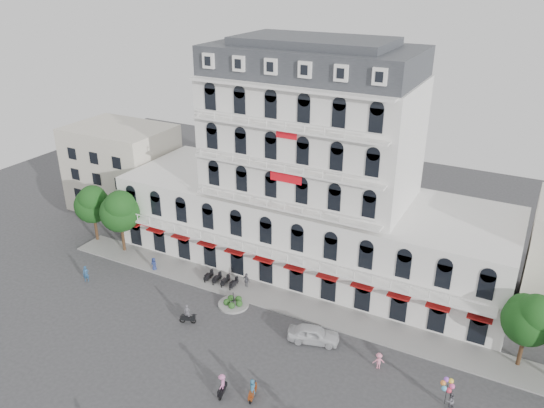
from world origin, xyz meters
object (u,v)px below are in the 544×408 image
at_px(parked_car, 313,334).
at_px(rider_east, 252,390).
at_px(rider_west, 187,315).
at_px(rider_center, 222,384).
at_px(balloon_vendor, 449,395).

height_order(parked_car, rider_east, rider_east).
relative_size(parked_car, rider_east, 2.50).
bearing_deg(parked_car, rider_west, 89.36).
xyz_separation_m(parked_car, rider_center, (-3.83, -9.76, 0.28)).
xyz_separation_m(parked_car, rider_east, (-1.46, -8.94, 0.10)).
distance_m(rider_east, balloon_vendor, 15.68).
bearing_deg(rider_east, parked_car, -22.45).
bearing_deg(parked_car, balloon_vendor, -116.35).
relative_size(parked_car, rider_west, 2.28).
xyz_separation_m(parked_car, rider_west, (-12.11, -3.25, 0.12)).
relative_size(rider_west, rider_center, 1.01).
distance_m(rider_west, rider_east, 12.08).
bearing_deg(rider_center, rider_west, -141.75).
relative_size(rider_east, rider_center, 0.92).
distance_m(parked_car, balloon_vendor, 13.03).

